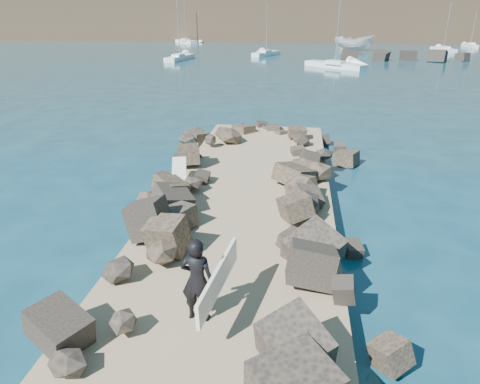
{
  "coord_description": "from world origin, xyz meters",
  "views": [
    {
      "loc": [
        1.66,
        -13.21,
        6.72
      ],
      "look_at": [
        0.0,
        -1.0,
        1.5
      ],
      "focal_mm": 32.0,
      "sensor_mm": 36.0,
      "label": 1
    }
  ],
  "objects_px": {
    "surfer_with_board": "(200,280)",
    "sailboat_b": "(266,54)",
    "surfboard_resting": "(179,175)",
    "boat_imported": "(354,43)"
  },
  "relations": [
    {
      "from": "surfer_with_board",
      "to": "sailboat_b",
      "type": "distance_m",
      "value": 65.56
    },
    {
      "from": "surfer_with_board",
      "to": "sailboat_b",
      "type": "xyz_separation_m",
      "value": [
        -3.74,
        65.44,
        -1.22
      ]
    },
    {
      "from": "surfer_with_board",
      "to": "sailboat_b",
      "type": "relative_size",
      "value": 0.29
    },
    {
      "from": "surfboard_resting",
      "to": "sailboat_b",
      "type": "height_order",
      "value": "sailboat_b"
    },
    {
      "from": "boat_imported",
      "to": "surfer_with_board",
      "type": "height_order",
      "value": "boat_imported"
    },
    {
      "from": "surfboard_resting",
      "to": "sailboat_b",
      "type": "distance_m",
      "value": 58.1
    },
    {
      "from": "surfboard_resting",
      "to": "boat_imported",
      "type": "bearing_deg",
      "value": 64.61
    },
    {
      "from": "surfboard_resting",
      "to": "sailboat_b",
      "type": "xyz_separation_m",
      "value": [
        -1.26,
        58.09,
        -0.69
      ]
    },
    {
      "from": "boat_imported",
      "to": "surfer_with_board",
      "type": "distance_m",
      "value": 77.8
    },
    {
      "from": "surfer_with_board",
      "to": "boat_imported",
      "type": "bearing_deg",
      "value": 81.63
    }
  ]
}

